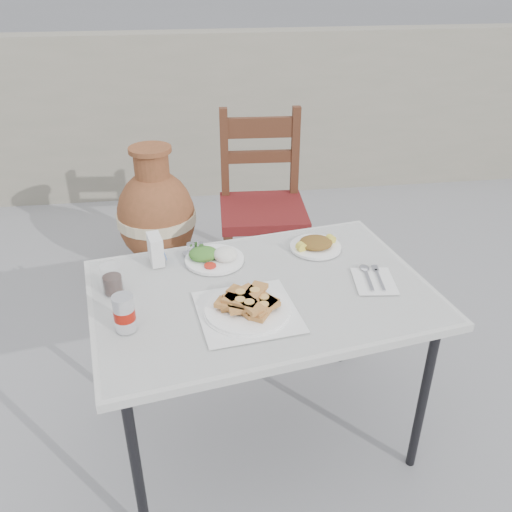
{
  "coord_description": "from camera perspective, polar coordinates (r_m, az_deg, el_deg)",
  "views": [
    {
      "loc": [
        -0.21,
        -1.61,
        1.71
      ],
      "look_at": [
        0.01,
        -0.03,
        0.8
      ],
      "focal_mm": 38.0,
      "sensor_mm": 36.0,
      "label": 1
    }
  ],
  "objects": [
    {
      "name": "ground",
      "position": [
        2.36,
        -0.42,
        -16.81
      ],
      "size": [
        80.0,
        80.0,
        0.0
      ],
      "primitive_type": "plane",
      "color": "gray",
      "rests_on": "ground"
    },
    {
      "name": "cafe_table",
      "position": [
        1.88,
        0.56,
        -4.71
      ],
      "size": [
        1.26,
        0.95,
        0.7
      ],
      "rotation": [
        0.0,
        0.0,
        0.17
      ],
      "color": "black",
      "rests_on": "ground"
    },
    {
      "name": "pide_plate",
      "position": [
        1.73,
        -0.92,
        -5.13
      ],
      "size": [
        0.35,
        0.35,
        0.06
      ],
      "rotation": [
        0.0,
        0.0,
        0.13
      ],
      "color": "silver",
      "rests_on": "cafe_table"
    },
    {
      "name": "salad_rice_plate",
      "position": [
        2.01,
        -4.48,
        -0.03
      ],
      "size": [
        0.22,
        0.22,
        0.06
      ],
      "color": "white",
      "rests_on": "cafe_table"
    },
    {
      "name": "salad_chopped_plate",
      "position": [
        2.11,
        6.3,
        1.23
      ],
      "size": [
        0.2,
        0.2,
        0.04
      ],
      "color": "white",
      "rests_on": "cafe_table"
    },
    {
      "name": "soda_can",
      "position": [
        1.68,
        -13.7,
        -5.85
      ],
      "size": [
        0.07,
        0.07,
        0.12
      ],
      "color": "silver",
      "rests_on": "cafe_table"
    },
    {
      "name": "cola_glass",
      "position": [
        1.88,
        -14.88,
        -2.53
      ],
      "size": [
        0.07,
        0.07,
        0.1
      ],
      "color": "white",
      "rests_on": "cafe_table"
    },
    {
      "name": "napkin_holder",
      "position": [
        2.01,
        -10.52,
        0.7
      ],
      "size": [
        0.07,
        0.1,
        0.11
      ],
      "rotation": [
        0.0,
        0.0,
        0.21
      ],
      "color": "silver",
      "rests_on": "cafe_table"
    },
    {
      "name": "condiment_caddy",
      "position": [
        2.06,
        -6.38,
        0.59
      ],
      "size": [
        0.1,
        0.09,
        0.06
      ],
      "rotation": [
        0.0,
        0.0,
        0.4
      ],
      "color": "#B7B6BE",
      "rests_on": "cafe_table"
    },
    {
      "name": "cutlery_napkin",
      "position": [
        1.95,
        12.18,
        -2.33
      ],
      "size": [
        0.16,
        0.2,
        0.01
      ],
      "rotation": [
        0.0,
        0.0,
        -0.12
      ],
      "color": "silver",
      "rests_on": "cafe_table"
    },
    {
      "name": "chair",
      "position": [
        2.89,
        0.66,
        5.35
      ],
      "size": [
        0.47,
        0.47,
        1.0
      ],
      "rotation": [
        0.0,
        0.0,
        -0.06
      ],
      "color": "#3E2211",
      "rests_on": "ground"
    },
    {
      "name": "terracotta_urn",
      "position": [
        3.16,
        -10.41,
        3.94
      ],
      "size": [
        0.45,
        0.45,
        0.79
      ],
      "color": "brown",
      "rests_on": "ground"
    },
    {
      "name": "back_wall",
      "position": [
        4.26,
        -5.11,
        14.47
      ],
      "size": [
        6.0,
        0.25,
        1.2
      ],
      "primitive_type": "cube",
      "color": "gray",
      "rests_on": "ground"
    }
  ]
}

